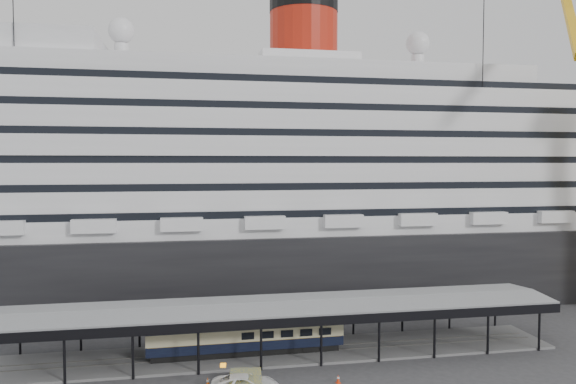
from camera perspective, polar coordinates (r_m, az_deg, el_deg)
name	(u,v)px	position (r m, az deg, el deg)	size (l,w,h in m)	color
ground	(293,371)	(54.57, 0.55, -17.77)	(200.00, 200.00, 0.00)	#343436
cruise_ship	(251,169)	(82.64, -3.82, 2.30)	(130.00, 30.00, 43.90)	black
platform_canopy	(284,331)	(58.45, -0.45, -13.89)	(56.00, 9.18, 5.30)	slate
pullman_carriage	(246,333)	(57.92, -4.25, -14.07)	(19.54, 2.84, 19.15)	black
traffic_cone_left	(208,382)	(51.63, -8.15, -18.56)	(0.54, 0.54, 0.81)	#E95E0C
traffic_cone_right	(338,379)	(52.08, 5.12, -18.38)	(0.50, 0.50, 0.75)	red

